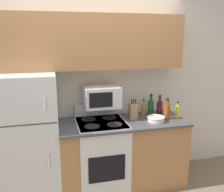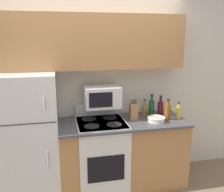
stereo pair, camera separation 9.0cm
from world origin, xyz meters
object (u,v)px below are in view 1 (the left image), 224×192
at_px(microwave, 102,97).
at_px(bottle_vinegar, 143,109).
at_px(knife_block, 133,111).
at_px(bottle_cooking_spray, 177,111).
at_px(bowl, 156,119).
at_px(stove, 101,154).
at_px(bottle_whiskey, 167,111).
at_px(bottle_wine_green, 151,107).
at_px(refrigerator, 29,138).
at_px(bottle_wine_red, 159,108).

height_order(microwave, bottle_vinegar, microwave).
distance_m(knife_block, bottle_cooking_spray, 0.61).
bearing_deg(bowl, knife_block, 147.16).
relative_size(stove, bottle_cooking_spray, 4.95).
distance_m(bowl, bottle_cooking_spray, 0.35).
bearing_deg(bowl, bottle_whiskey, 16.31).
bearing_deg(bottle_whiskey, microwave, 167.16).
relative_size(knife_block, bottle_wine_green, 0.92).
height_order(microwave, bowl, microwave).
bearing_deg(microwave, bottle_vinegar, 1.15).
height_order(knife_block, bottle_vinegar, knife_block).
xyz_separation_m(stove, bottle_vinegar, (0.63, 0.14, 0.53)).
height_order(knife_block, bottle_whiskey, bottle_whiskey).
height_order(stove, microwave, microwave).
bearing_deg(microwave, bottle_whiskey, -12.84).
bearing_deg(bowl, microwave, 160.03).
xyz_separation_m(refrigerator, bottle_cooking_spray, (1.93, -0.06, 0.21)).
xyz_separation_m(stove, knife_block, (0.45, 0.06, 0.54)).
height_order(refrigerator, bottle_wine_green, refrigerator).
xyz_separation_m(stove, bowl, (0.71, -0.11, 0.47)).
bearing_deg(knife_block, bottle_wine_green, 18.50).
distance_m(bowl, bottle_vinegar, 0.27).
bearing_deg(microwave, refrigerator, -172.99).
relative_size(microwave, bottle_wine_red, 1.52).
height_order(bottle_cooking_spray, bottle_wine_green, bottle_wine_green).
bearing_deg(knife_block, bottle_cooking_spray, -9.07).
relative_size(bowl, bottle_wine_green, 0.76).
bearing_deg(bowl, bottle_wine_red, 54.46).
distance_m(microwave, bottle_wine_green, 0.73).
height_order(bowl, bottle_cooking_spray, bottle_cooking_spray).
distance_m(bottle_wine_red, bottle_wine_green, 0.13).
distance_m(refrigerator, microwave, 1.03).
relative_size(refrigerator, bottle_wine_red, 5.27).
xyz_separation_m(bottle_cooking_spray, bottle_whiskey, (-0.17, -0.02, 0.02)).
xyz_separation_m(stove, bottle_wine_green, (0.74, 0.15, 0.55)).
xyz_separation_m(refrigerator, bottle_wine_green, (1.63, 0.14, 0.24)).
distance_m(stove, bottle_wine_green, 0.94).
bearing_deg(bowl, bottle_vinegar, 106.89).
distance_m(stove, knife_block, 0.71).
xyz_separation_m(microwave, bottle_wine_green, (0.70, 0.02, -0.20)).
bearing_deg(bottle_wine_green, bottle_vinegar, -174.62).
distance_m(bottle_cooking_spray, bottle_wine_green, 0.36).
distance_m(bottle_vinegar, bottle_whiskey, 0.32).
bearing_deg(refrigerator, bottle_cooking_spray, -1.69).
height_order(microwave, bottle_wine_green, microwave).
distance_m(microwave, bottle_cooking_spray, 1.05).
xyz_separation_m(refrigerator, bottle_vinegar, (1.52, 0.13, 0.22)).
height_order(stove, bottle_wine_green, bottle_wine_green).
xyz_separation_m(knife_block, bottle_cooking_spray, (0.60, -0.10, -0.02)).
relative_size(stove, bowl, 4.75).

